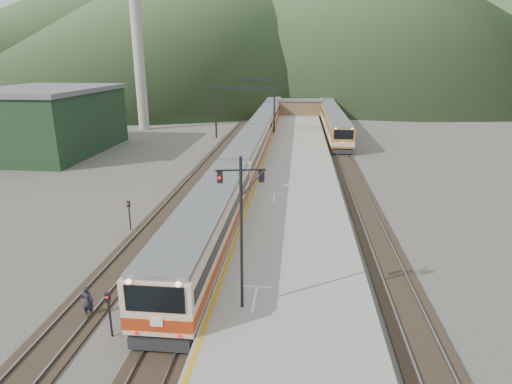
# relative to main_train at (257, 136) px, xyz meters

# --- Properties ---
(track_main) EXTENTS (2.60, 200.00, 0.23)m
(track_main) POSITION_rel_main_train_xyz_m (0.00, -5.35, -2.07)
(track_main) COLOR black
(track_main) RESTS_ON ground
(track_far) EXTENTS (2.60, 200.00, 0.23)m
(track_far) POSITION_rel_main_train_xyz_m (-5.00, -5.35, -2.07)
(track_far) COLOR black
(track_far) RESTS_ON ground
(track_second) EXTENTS (2.60, 200.00, 0.23)m
(track_second) POSITION_rel_main_train_xyz_m (11.50, -5.35, -2.07)
(track_second) COLOR black
(track_second) RESTS_ON ground
(platform) EXTENTS (8.00, 100.00, 1.00)m
(platform) POSITION_rel_main_train_xyz_m (5.60, -7.35, -1.63)
(platform) COLOR gray
(platform) RESTS_ON ground
(gantry_near) EXTENTS (9.55, 0.25, 8.00)m
(gantry_near) POSITION_rel_main_train_xyz_m (-2.85, 9.65, 3.45)
(gantry_near) COLOR black
(gantry_near) RESTS_ON ground
(gantry_far) EXTENTS (9.55, 0.25, 8.00)m
(gantry_far) POSITION_rel_main_train_xyz_m (-2.85, 34.65, 3.45)
(gantry_far) COLOR black
(gantry_far) RESTS_ON ground
(warehouse) EXTENTS (14.50, 20.50, 8.60)m
(warehouse) POSITION_rel_main_train_xyz_m (-28.00, -3.35, 2.18)
(warehouse) COLOR #19311D
(warehouse) RESTS_ON ground
(smokestack) EXTENTS (1.80, 1.80, 30.00)m
(smokestack) POSITION_rel_main_train_xyz_m (-22.00, 16.65, 12.87)
(smokestack) COLOR #9E998E
(smokestack) RESTS_ON ground
(station_shed) EXTENTS (9.40, 4.40, 3.10)m
(station_shed) POSITION_rel_main_train_xyz_m (5.60, 32.65, 0.44)
(station_shed) COLOR brown
(station_shed) RESTS_ON platform
(hill_a) EXTENTS (180.00, 180.00, 60.00)m
(hill_a) POSITION_rel_main_train_xyz_m (-40.00, 144.65, 27.87)
(hill_a) COLOR #364E25
(hill_a) RESTS_ON ground
(hill_b) EXTENTS (220.00, 220.00, 75.00)m
(hill_b) POSITION_rel_main_train_xyz_m (30.00, 184.65, 35.37)
(hill_b) COLOR #364E25
(hill_b) RESTS_ON ground
(hill_d) EXTENTS (200.00, 200.00, 55.00)m
(hill_d) POSITION_rel_main_train_xyz_m (-120.00, 194.65, 25.37)
(hill_d) COLOR #364E25
(hill_d) RESTS_ON ground
(main_train) EXTENTS (3.12, 85.39, 3.81)m
(main_train) POSITION_rel_main_train_xyz_m (0.00, 0.00, 0.00)
(main_train) COLOR #DAB28E
(main_train) RESTS_ON track_main
(second_train) EXTENTS (3.05, 62.49, 3.72)m
(second_train) POSITION_rel_main_train_xyz_m (11.50, 29.41, -0.04)
(second_train) COLOR #A76C2A
(second_train) RESTS_ON track_second
(signal_mast) EXTENTS (2.17, 0.56, 7.33)m
(signal_mast) POSITION_rel_main_train_xyz_m (3.28, -40.04, 3.32)
(signal_mast) COLOR black
(signal_mast) RESTS_ON platform
(short_signal_a) EXTENTS (0.25, 0.20, 2.27)m
(short_signal_a) POSITION_rel_main_train_xyz_m (-2.61, -41.56, -0.67)
(short_signal_a) COLOR black
(short_signal_a) RESTS_ON ground
(short_signal_b) EXTENTS (0.26, 0.23, 2.27)m
(short_signal_b) POSITION_rel_main_train_xyz_m (-2.20, -12.17, -0.67)
(short_signal_b) COLOR black
(short_signal_b) RESTS_ON ground
(short_signal_c) EXTENTS (0.22, 0.16, 2.27)m
(short_signal_c) POSITION_rel_main_train_xyz_m (-6.61, -29.07, -0.67)
(short_signal_c) COLOR black
(short_signal_c) RESTS_ON ground
(worker) EXTENTS (0.63, 0.44, 1.64)m
(worker) POSITION_rel_main_train_xyz_m (-4.46, -40.07, -1.31)
(worker) COLOR #1E202C
(worker) RESTS_ON ground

